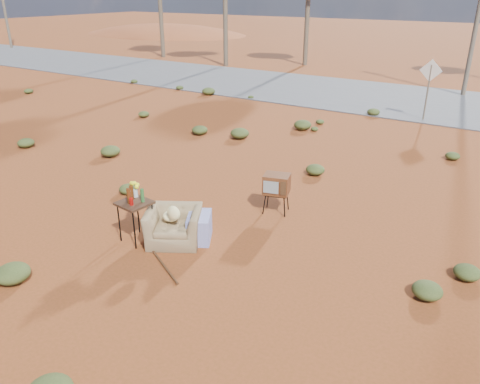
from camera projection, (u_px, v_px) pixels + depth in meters
The scene contains 9 objects.
ground at pixel (188, 251), 8.66m from camera, with size 140.00×140.00×0.00m, color brown.
highway at pixel (403, 100), 20.25m from camera, with size 140.00×7.00×0.04m, color #565659.
dirt_mound at pixel (165, 34), 49.71m from camera, with size 26.00×18.00×2.00m, color #964A24.
armchair at pixel (178, 222), 8.84m from camera, with size 1.32×1.25×0.89m.
tv_unit at pixel (277, 185), 9.92m from camera, with size 0.63×0.56×0.87m.
side_table at pixel (134, 200), 8.75m from camera, with size 0.63×0.63×1.13m.
rusty_bar at pixel (160, 260), 8.33m from camera, with size 0.04×0.04×1.68m, color #522D16.
road_sign at pixel (430, 79), 16.60m from camera, with size 0.78×0.06×2.19m.
scrub_patch at pixel (266, 166), 12.42m from camera, with size 17.49×8.07×0.33m.
Camera 1 is at (4.85, -5.81, 4.47)m, focal length 35.00 mm.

